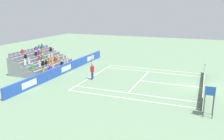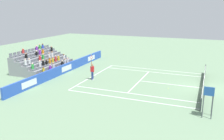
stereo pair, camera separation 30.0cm
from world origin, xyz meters
name	(u,v)px [view 2 (the right image)]	position (x,y,z in m)	size (l,w,h in m)	color
ground_plane	(203,88)	(0.00, 0.00, 0.00)	(80.00, 80.00, 0.00)	gray
line_baseline	(94,76)	(0.00, -11.89, 0.00)	(10.97, 0.10, 0.01)	white
line_service	(140,81)	(0.00, -6.40, 0.00)	(8.23, 0.10, 0.01)	white
line_centre_service	(170,84)	(0.00, -3.20, 0.00)	(0.10, 6.40, 0.01)	white
line_singles_sideline_left	(132,94)	(4.12, -5.95, 0.00)	(0.10, 11.89, 0.01)	white
line_singles_sideline_right	(153,72)	(-4.12, -5.95, 0.00)	(0.10, 11.89, 0.01)	white
line_doubles_sideline_left	(127,99)	(5.49, -5.95, 0.00)	(0.10, 11.89, 0.01)	white
line_doubles_sideline_right	(155,69)	(-5.49, -5.95, 0.00)	(0.10, 11.89, 0.01)	white
line_centre_mark	(95,76)	(0.00, -11.79, 0.00)	(0.10, 0.20, 0.01)	white
sponsor_barrier	(66,68)	(0.00, -15.63, 0.55)	(19.75, 0.22, 1.10)	blue
tennis_net	(204,83)	(0.00, 0.00, 0.49)	(11.97, 0.10, 1.07)	#33383D
tennis_player	(92,71)	(1.51, -11.31, 0.99)	(0.53, 0.38, 2.85)	navy
umpire_chair	(208,97)	(6.76, 0.45, 1.52)	(0.70, 0.70, 2.34)	#474C54
stadium_stand	(42,63)	(0.00, -19.18, 0.83)	(7.44, 4.75, 3.02)	gray
loose_tennis_ball	(168,89)	(1.54, -3.11, 0.03)	(0.07, 0.07, 0.07)	#D1E533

